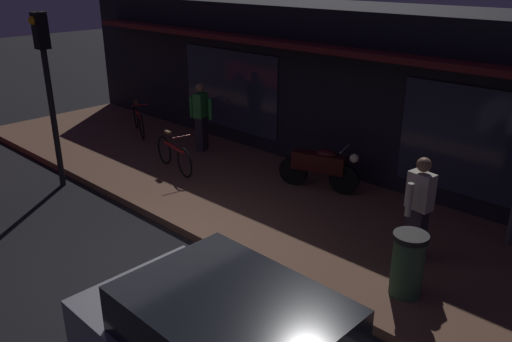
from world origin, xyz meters
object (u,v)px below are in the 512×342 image
object	(u,v)px
bicycle_extra	(139,121)
person_photographer	(201,116)
traffic_light_pole	(46,71)
motorcycle	(320,166)
trash_bin	(408,264)
person_bystander	(419,207)
bicycle_parked	(174,155)

from	to	relation	value
bicycle_extra	person_photographer	bearing A→B (deg)	6.91
traffic_light_pole	motorcycle	bearing A→B (deg)	37.51
person_photographer	trash_bin	xyz separation A→B (m)	(6.67, -2.09, -0.41)
trash_bin	traffic_light_pole	bearing A→B (deg)	-170.66
bicycle_extra	trash_bin	xyz separation A→B (m)	(8.94, -1.82, 0.11)
trash_bin	traffic_light_pole	xyz separation A→B (m)	(-7.45, -1.23, 1.86)
person_photographer	trash_bin	world-z (taller)	person_photographer
person_photographer	person_bystander	xyz separation A→B (m)	(6.29, -1.13, 0.00)
bicycle_parked	bicycle_extra	size ratio (longest dim) A/B	1.08
trash_bin	person_photographer	bearing A→B (deg)	162.57
person_bystander	traffic_light_pole	world-z (taller)	traffic_light_pole
motorcycle	person_bystander	size ratio (longest dim) A/B	1.00
motorcycle	trash_bin	xyz separation A→B (m)	(3.08, -2.13, -0.03)
motorcycle	trash_bin	distance (m)	3.74
bicycle_parked	person_bystander	world-z (taller)	person_bystander
bicycle_extra	person_photographer	world-z (taller)	person_photographer
motorcycle	person_bystander	xyz separation A→B (m)	(2.70, -1.17, 0.38)
bicycle_parked	traffic_light_pole	distance (m)	3.12
motorcycle	person_photographer	world-z (taller)	person_photographer
bicycle_parked	trash_bin	distance (m)	6.12
motorcycle	bicycle_parked	distance (m)	3.30
person_photographer	person_bystander	bearing A→B (deg)	-10.22
person_photographer	traffic_light_pole	size ratio (longest dim) A/B	0.46
person_bystander	motorcycle	bearing A→B (deg)	156.52
bicycle_extra	person_bystander	size ratio (longest dim) A/B	0.90
person_bystander	trash_bin	xyz separation A→B (m)	(0.38, -0.96, -0.41)
bicycle_extra	person_photographer	size ratio (longest dim) A/B	0.90
bicycle_extra	person_photographer	xyz separation A→B (m)	(2.27, 0.28, 0.52)
trash_bin	motorcycle	bearing A→B (deg)	145.30
bicycle_extra	traffic_light_pole	size ratio (longest dim) A/B	0.42
bicycle_parked	trash_bin	bearing A→B (deg)	-7.10
bicycle_parked	trash_bin	xyz separation A→B (m)	(6.07, -0.76, 0.11)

